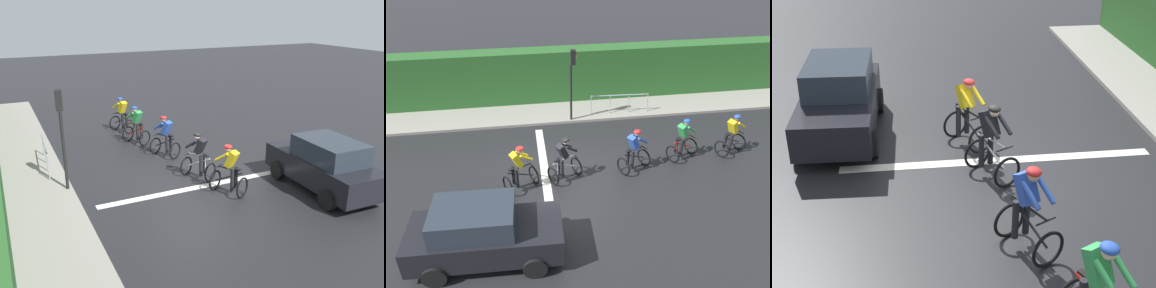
# 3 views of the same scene
# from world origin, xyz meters

# --- Properties ---
(ground_plane) EXTENTS (80.00, 80.00, 0.00)m
(ground_plane) POSITION_xyz_m (0.00, 0.00, 0.00)
(ground_plane) COLOR black
(road_marking_stop_line) EXTENTS (7.00, 0.30, 0.01)m
(road_marking_stop_line) POSITION_xyz_m (0.00, -0.63, 0.00)
(road_marking_stop_line) COLOR silver
(road_marking_stop_line) RESTS_ON ground
(cyclist_mid) EXTENTS (1.10, 1.27, 1.66)m
(cyclist_mid) POSITION_xyz_m (0.10, 2.60, 0.80)
(cyclist_mid) COLOR black
(cyclist_mid) RESTS_ON ground
(cyclist_fourth) EXTENTS (1.11, 1.27, 1.66)m
(cyclist_fourth) POSITION_xyz_m (0.28, 0.02, 0.80)
(cyclist_fourth) COLOR black
(cyclist_fourth) RESTS_ON ground
(cyclist_trailing) EXTENTS (1.11, 1.27, 1.66)m
(cyclist_trailing) POSITION_xyz_m (0.59, -1.53, 0.80)
(cyclist_trailing) COLOR black
(cyclist_trailing) RESTS_ON ground
(car_black) EXTENTS (2.01, 4.17, 1.76)m
(car_black) POSITION_xyz_m (3.54, -2.55, 0.87)
(car_black) COLOR black
(car_black) RESTS_ON ground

